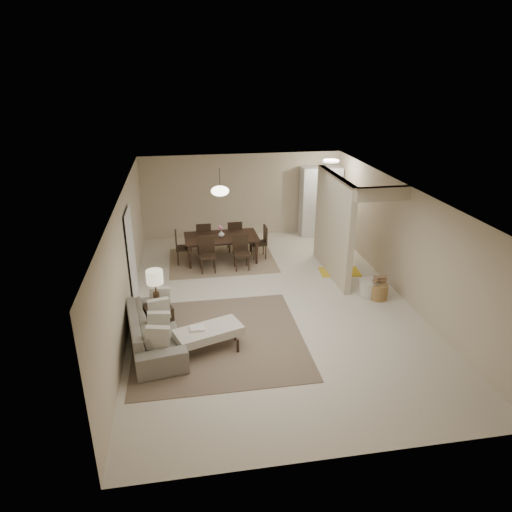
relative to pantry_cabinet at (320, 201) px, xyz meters
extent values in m
plane|color=beige|center=(-2.35, -4.15, -1.05)|extent=(9.00, 9.00, 0.00)
plane|color=white|center=(-2.35, -4.15, 1.45)|extent=(9.00, 9.00, 0.00)
plane|color=#C7B697|center=(-2.35, 0.35, 0.20)|extent=(6.00, 0.00, 6.00)
plane|color=#C7B697|center=(-5.35, -4.15, 0.20)|extent=(0.00, 9.00, 9.00)
plane|color=#C7B697|center=(0.65, -4.15, 0.20)|extent=(0.00, 9.00, 9.00)
cube|color=#C7B697|center=(-0.55, -2.90, 0.20)|extent=(0.15, 2.50, 2.50)
cube|color=black|center=(-5.32, -3.55, -0.03)|extent=(0.04, 0.90, 2.04)
cube|color=silver|center=(0.00, 0.00, 0.00)|extent=(1.20, 0.55, 2.10)
cylinder|color=white|center=(-0.05, -0.95, 1.41)|extent=(0.44, 0.44, 0.05)
cube|color=brown|center=(-3.62, -5.50, -1.04)|extent=(3.20, 3.20, 0.01)
imported|color=slate|center=(-4.80, -5.50, -0.72)|extent=(2.34, 1.22, 0.65)
cube|color=beige|center=(-3.82, -5.80, -0.70)|extent=(1.33, 0.93, 0.16)
cylinder|color=black|center=(-4.32, -6.01, -0.91)|extent=(0.05, 0.05, 0.27)
cylinder|color=black|center=(-3.31, -6.01, -0.91)|extent=(0.05, 0.05, 0.27)
cylinder|color=black|center=(-4.32, -5.60, -0.91)|extent=(0.05, 0.05, 0.27)
cylinder|color=black|center=(-3.31, -5.60, -0.91)|extent=(0.05, 0.05, 0.27)
cube|color=black|center=(-4.75, -5.00, -0.78)|extent=(0.63, 0.63, 0.54)
cylinder|color=#42301C|center=(-4.75, -5.00, -0.36)|extent=(0.12, 0.12, 0.30)
cylinder|color=#42301C|center=(-4.75, -5.00, -0.08)|extent=(0.03, 0.03, 0.26)
cylinder|color=beige|center=(-4.75, -5.00, 0.12)|extent=(0.32, 0.32, 0.26)
cylinder|color=beige|center=(-0.07, -4.25, -0.86)|extent=(0.49, 0.49, 0.38)
cylinder|color=olive|center=(0.08, -4.41, -0.87)|extent=(0.51, 0.51, 0.35)
cube|color=#776449|center=(-3.18, -1.65, -1.04)|extent=(2.80, 2.10, 0.01)
imported|color=black|center=(-3.18, -1.65, -0.71)|extent=(1.96, 1.12, 0.68)
imported|color=silver|center=(-3.18, -1.65, -0.28)|extent=(0.19, 0.19, 0.17)
cube|color=gold|center=(-0.30, -2.90, -1.04)|extent=(1.06, 0.71, 0.01)
cylinder|color=#42301C|center=(-3.18, -1.65, 1.20)|extent=(0.02, 0.02, 0.50)
ellipsoid|color=#FFEAC6|center=(-3.18, -1.65, 0.87)|extent=(0.46, 0.46, 0.25)
camera|label=1|loc=(-4.13, -13.00, 3.76)|focal=32.00mm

